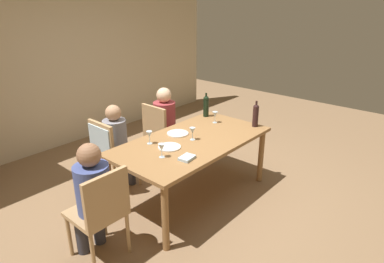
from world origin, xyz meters
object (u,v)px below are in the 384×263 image
Objects in this scene: person_man_bearded at (92,193)px; wine_glass_far at (215,115)px; wine_glass_centre at (162,148)px; wine_bottle_dark_red at (206,106)px; wine_glass_near_right at (149,135)px; wine_bottle_tall_green at (256,115)px; dining_table at (192,146)px; wine_glass_near_left at (193,131)px; dinner_plate_host at (169,147)px; chair_far_left at (108,146)px; person_woman_host at (117,140)px; person_man_guest at (166,121)px; chair_left_end at (101,209)px; dinner_plate_guest_left at (178,133)px; chair_far_right at (161,131)px.

wine_glass_far is (1.95, 0.12, 0.20)m from person_man_bearded.
person_man_bearded is at bearing 172.93° from wine_glass_centre.
wine_bottle_dark_red reaches higher than wine_glass_near_right.
dining_table is at bearing 159.44° from wine_bottle_tall_green.
dinner_plate_host is (-0.33, 0.05, -0.10)m from wine_glass_near_left.
chair_far_left is 0.84× the size of person_woman_host.
wine_glass_far is at bearing 13.45° from person_man_guest.
person_man_bearded is at bearing 90.00° from chair_left_end.
wine_glass_near_right is at bearing 144.67° from dining_table.
dining_table is at bearing -1.12° from person_man_bearded.
wine_bottle_tall_green is (1.40, -1.20, 0.31)m from chair_far_left.
wine_glass_near_left and wine_glass_near_right have the same top height.
dinner_plate_guest_left is (-0.43, -0.63, 0.10)m from person_man_guest.
person_man_guest reaches higher than wine_glass_near_right.
chair_far_right is at bearing 63.34° from dinner_plate_guest_left.
wine_glass_far is (0.62, 0.15, 0.19)m from dining_table.
person_man_bearded is (-0.00, 0.11, 0.12)m from chair_left_end.
wine_glass_centre is at bearing -160.27° from wine_bottle_dark_red.
chair_left_end is at bearing -59.84° from chair_far_right.
person_man_guest is at bearing 121.65° from wine_bottle_dark_red.
wine_glass_near_left reaches higher than dinner_plate_host.
person_man_bearded is (-1.66, -0.85, 0.12)m from chair_far_right.
wine_glass_near_left and wine_glass_centre have the same top height.
chair_far_right reaches higher than wine_glass_centre.
wine_glass_far is at bearing -7.48° from wine_glass_near_right.
dinner_plate_guest_left is (0.35, 0.20, 0.00)m from dinner_plate_host.
chair_left_end reaches higher than dinner_plate_guest_left.
dinner_plate_host reaches higher than dining_table.
wine_glass_centre is (-0.00, -0.95, 0.26)m from chair_far_left.
chair_left_end is at bearing 173.92° from wine_bottle_tall_green.
person_man_bearded is (-0.77, -0.85, 0.06)m from chair_far_left.
dining_table is at bearing -35.33° from wine_glass_near_right.
wine_bottle_tall_green is (0.40, -1.20, 0.25)m from person_man_guest.
dinner_plate_guest_left is at bearing 41.74° from chair_far_left.
wine_glass_centre is 0.38m from wine_glass_near_right.
chair_far_left and chair_far_right have the same top height.
person_man_bearded reaches higher than chair_far_left.
chair_far_left is 2.79× the size of wine_bottle_dark_red.
dining_table is 1.32m from person_man_bearded.
chair_far_left reaches higher than dining_table.
person_woman_host is 0.64m from wine_glass_near_right.
dinner_plate_host is at bearing -173.55° from wine_glass_far.
chair_left_end is 6.17× the size of wine_glass_near_right.
wine_glass_near_right is 0.60× the size of dinner_plate_host.
wine_bottle_tall_green reaches higher than wine_glass_near_left.
wine_bottle_tall_green is 1.33× the size of dinner_plate_host.
wine_glass_centre is at bearing -9.04° from person_woman_host.
chair_far_left is at bearing -90.00° from chair_far_right.
chair_far_right is 1.00m from wine_glass_near_right.
person_woman_host is 0.85m from dinner_plate_host.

